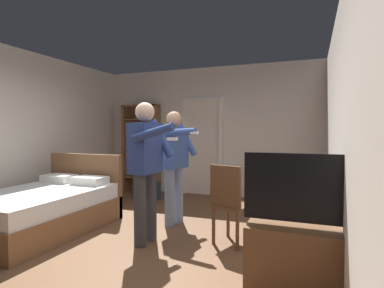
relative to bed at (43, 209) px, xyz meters
The scene contains 14 objects.
ground_plane 1.44m from the bed, ahead, with size 7.41×7.41×0.00m, color brown.
wall_back 3.67m from the bed, 66.65° to the left, with size 5.04×0.12×2.78m, color silver.
wall_right 4.01m from the bed, ahead, with size 0.12×6.98×2.78m, color silver.
doorway_frame 3.52m from the bed, 67.54° to the left, with size 0.93×0.08×2.13m.
bed is the anchor object (origin of this frame).
bookshelf 3.09m from the bed, 92.70° to the left, with size 0.85×0.32×2.00m.
tv_flatscreen 3.53m from the bed, ahead, with size 1.01×0.40×1.22m.
side_table 3.19m from the bed, ahead, with size 0.69×0.69×0.70m.
laptop 3.19m from the bed, ahead, with size 0.38×0.39×0.16m.
bottle_on_table 3.35m from the bed, ahead, with size 0.06×0.06×0.22m.
wooden_chair 2.65m from the bed, ahead, with size 0.53×0.53×0.99m.
person_blue_shirt 1.78m from the bed, ahead, with size 0.72×0.61×1.76m.
person_striped_shirt 2.00m from the bed, 29.49° to the left, with size 0.67×0.65×1.70m.
suitcase_dark 2.30m from the bed, 80.07° to the left, with size 0.51×0.29×0.36m, color #1E2D38.
Camera 1 is at (2.16, -3.09, 1.41)m, focal length 29.10 mm.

